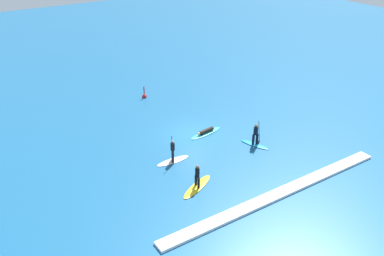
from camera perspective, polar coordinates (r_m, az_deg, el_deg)
ground_plane at (r=35.26m, az=0.00°, el=-0.72°), size 120.00×120.00×0.00m
surfer_on_white_board at (r=31.18m, az=-2.62°, el=-3.80°), size 2.68×0.75×2.28m
surfer_on_teal_board at (r=35.16m, az=1.87°, el=-0.56°), size 3.33×1.19×0.42m
surfer_on_blue_board at (r=33.61m, az=8.59°, el=-1.45°), size 1.39×2.56×2.15m
surfer_on_yellow_board at (r=28.42m, az=0.72°, el=-7.42°), size 3.23×2.05×1.74m
marker_buoy at (r=42.40m, az=-6.49°, el=4.36°), size 0.46×0.46×1.30m
wave_crest at (r=28.43m, az=11.67°, el=-8.75°), size 18.14×0.90×0.18m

